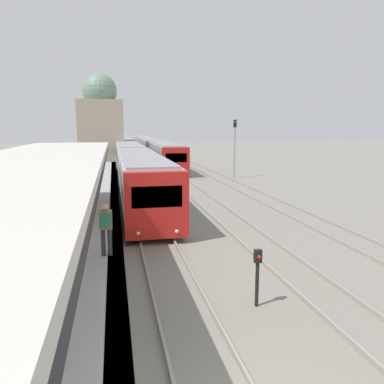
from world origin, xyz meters
TOP-DOWN VIEW (x-y plane):
  - platform_canopy at (-3.93, 4.90)m, footprint 4.00×26.11m
  - person_on_platform at (-1.99, 6.67)m, footprint 0.40×0.40m
  - train_near at (0.00, 44.33)m, footprint 2.69×68.38m
  - train_far at (4.16, 55.64)m, footprint 2.64×50.52m
  - signal_post_near at (2.04, 4.22)m, footprint 0.20×0.21m
  - signal_mast_far at (9.76, 29.80)m, footprint 0.28×0.29m
  - distant_domed_building at (-3.14, 45.03)m, footprint 5.55×5.55m

SIDE VIEW (x-z plane):
  - signal_post_near at x=2.04m, z-range 0.21..1.83m
  - train_far at x=4.16m, z-range 0.17..3.28m
  - train_near at x=0.00m, z-range 0.17..3.36m
  - person_on_platform at x=-1.99m, z-range 1.05..2.71m
  - signal_mast_far at x=9.76m, z-range 0.68..6.27m
  - platform_canopy at x=-3.93m, z-range 2.32..5.43m
  - distant_domed_building at x=-3.14m, z-range -0.41..11.14m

